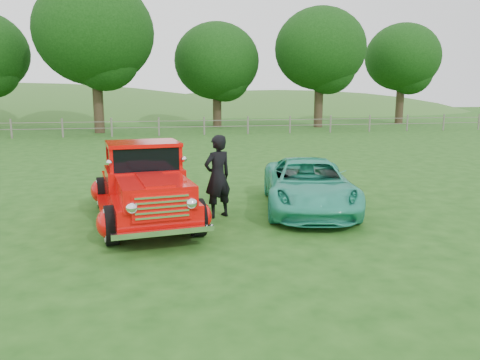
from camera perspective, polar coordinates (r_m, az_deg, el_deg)
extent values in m
plane|color=#1B4712|center=(9.70, -4.91, -6.36)|extent=(140.00, 140.00, 0.00)
ellipsoid|color=#345C22|center=(69.75, -25.81, 3.22)|extent=(84.00, 60.00, 18.00)
ellipsoid|color=#345C22|center=(74.57, 4.68, 5.52)|extent=(72.00, 52.00, 14.00)
cube|color=#6C675B|center=(31.32, -9.86, 6.35)|extent=(48.00, 0.04, 0.04)
cube|color=#6C675B|center=(31.29, -9.89, 7.08)|extent=(48.00, 0.04, 0.04)
cylinder|color=#322419|center=(34.34, -16.93, 9.55)|extent=(0.70, 0.70, 4.84)
ellipsoid|color=black|center=(34.57, -17.34, 16.85)|extent=(8.00, 8.00, 7.20)
cylinder|color=#322419|center=(38.71, -2.81, 9.25)|extent=(0.70, 0.70, 3.74)
ellipsoid|color=black|center=(38.77, -2.86, 14.28)|extent=(6.80, 6.80, 6.12)
cylinder|color=#322419|center=(38.86, 9.57, 9.61)|extent=(0.70, 0.70, 4.40)
ellipsoid|color=black|center=(39.00, 9.76, 15.50)|extent=(7.20, 7.20, 6.48)
cylinder|color=#322419|center=(45.51, 18.91, 9.19)|extent=(0.70, 0.70, 4.18)
ellipsoid|color=black|center=(45.61, 19.21, 13.96)|extent=(6.60, 6.60, 5.94)
cylinder|color=black|center=(9.13, -15.42, -5.33)|extent=(0.34, 0.78, 0.76)
cylinder|color=black|center=(9.37, -5.22, -4.57)|extent=(0.34, 0.78, 0.76)
cylinder|color=black|center=(12.14, -16.45, -1.44)|extent=(0.34, 0.78, 0.76)
cylinder|color=black|center=(12.32, -8.73, -0.94)|extent=(0.34, 0.78, 0.76)
cube|color=red|center=(10.66, -11.61, -1.77)|extent=(2.14, 4.77, 0.44)
ellipsoid|color=red|center=(9.12, -15.87, -5.12)|extent=(0.51, 0.80, 0.54)
ellipsoid|color=red|center=(9.38, -4.81, -4.30)|extent=(0.51, 0.80, 0.54)
ellipsoid|color=red|center=(12.13, -16.79, -1.27)|extent=(0.51, 0.80, 0.54)
ellipsoid|color=red|center=(12.33, -8.41, -0.74)|extent=(0.51, 0.80, 0.54)
cube|color=red|center=(9.08, -10.37, -1.38)|extent=(1.52, 1.76, 0.42)
cube|color=red|center=(10.48, -11.62, 0.31)|extent=(1.76, 1.54, 0.44)
cube|color=black|center=(10.41, -11.72, 2.85)|extent=(1.58, 1.30, 0.50)
cube|color=red|center=(10.38, -11.77, 4.38)|extent=(1.66, 1.41, 0.08)
cube|color=red|center=(11.91, -12.56, 1.30)|extent=(1.42, 2.09, 0.45)
cube|color=white|center=(8.32, -9.47, -3.29)|extent=(1.07, 0.24, 0.50)
cube|color=white|center=(8.34, -9.26, -6.32)|extent=(1.80, 0.33, 0.10)
cube|color=white|center=(13.05, -13.02, -0.27)|extent=(1.71, 0.32, 0.10)
imported|color=teal|center=(11.49, 8.33, -0.60)|extent=(2.98, 4.75, 1.22)
imported|color=black|center=(10.63, -2.75, 0.44)|extent=(0.82, 0.71, 1.90)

